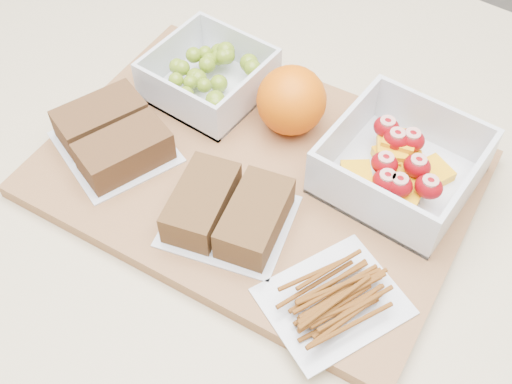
% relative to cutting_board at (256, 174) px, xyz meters
% --- Properties ---
extents(counter, '(1.20, 0.90, 0.90)m').
position_rel_cutting_board_xyz_m(counter, '(0.03, -0.03, -0.46)').
color(counter, beige).
rests_on(counter, ground).
extents(cutting_board, '(0.45, 0.34, 0.02)m').
position_rel_cutting_board_xyz_m(cutting_board, '(0.00, 0.00, 0.00)').
color(cutting_board, '#94653D').
rests_on(cutting_board, counter).
extents(grape_container, '(0.12, 0.12, 0.05)m').
position_rel_cutting_board_xyz_m(grape_container, '(-0.11, 0.06, 0.03)').
color(grape_container, silver).
rests_on(grape_container, cutting_board).
extents(fruit_container, '(0.14, 0.14, 0.06)m').
position_rel_cutting_board_xyz_m(fruit_container, '(0.12, 0.07, 0.03)').
color(fruit_container, silver).
rests_on(fruit_container, cutting_board).
extents(orange, '(0.07, 0.07, 0.07)m').
position_rel_cutting_board_xyz_m(orange, '(-0.01, 0.07, 0.04)').
color(orange, '#EB6205').
rests_on(orange, cutting_board).
extents(sandwich_bag_left, '(0.14, 0.14, 0.04)m').
position_rel_cutting_board_xyz_m(sandwich_bag_left, '(-0.14, -0.06, 0.03)').
color(sandwich_bag_left, silver).
rests_on(sandwich_bag_left, cutting_board).
extents(sandwich_bag_center, '(0.14, 0.13, 0.04)m').
position_rel_cutting_board_xyz_m(sandwich_bag_center, '(0.02, -0.07, 0.03)').
color(sandwich_bag_center, silver).
rests_on(sandwich_bag_center, cutting_board).
extents(pretzel_bag, '(0.13, 0.14, 0.03)m').
position_rel_cutting_board_xyz_m(pretzel_bag, '(0.14, -0.08, 0.02)').
color(pretzel_bag, silver).
rests_on(pretzel_bag, cutting_board).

